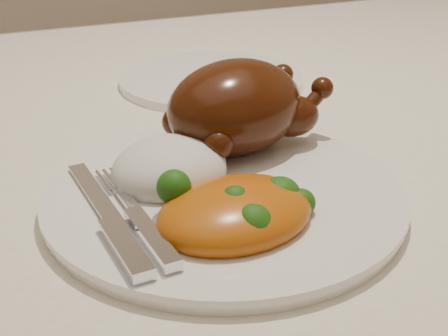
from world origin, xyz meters
name	(u,v)px	position (x,y,z in m)	size (l,w,h in m)	color
dining_table	(128,213)	(0.00, 0.00, 0.67)	(1.60, 0.90, 0.76)	brown
tablecloth	(123,156)	(0.00, 0.00, 0.74)	(1.73, 1.03, 0.18)	white
dinner_plate	(224,196)	(0.04, -0.19, 0.77)	(0.30, 0.30, 0.01)	white
side_plate	(211,80)	(0.15, 0.11, 0.77)	(0.24, 0.24, 0.01)	white
roast_chicken	(239,106)	(0.09, -0.12, 0.82)	(0.18, 0.14, 0.09)	#3F1606
rice_mound	(170,169)	(0.00, -0.16, 0.79)	(0.13, 0.12, 0.05)	white
mac_and_cheese	(242,210)	(0.03, -0.25, 0.79)	(0.14, 0.12, 0.05)	orange
cutlery	(127,225)	(-0.06, -0.23, 0.79)	(0.04, 0.19, 0.01)	silver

